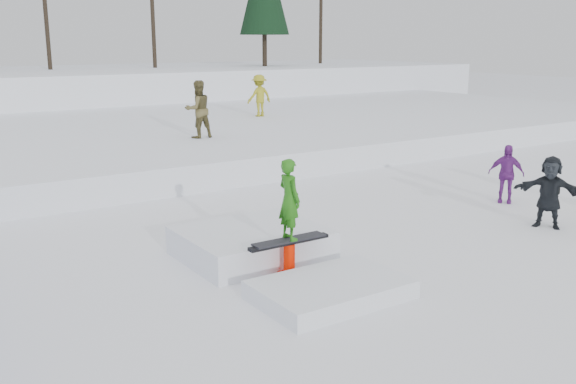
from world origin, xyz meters
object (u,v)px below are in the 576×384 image
walker_olive (198,109)px  walker_ygreen (259,96)px  jib_rail_feature (272,251)px  spectator_purple (506,174)px  spectator_dark (549,192)px

walker_olive → walker_ygreen: 6.58m
jib_rail_feature → spectator_purple: bearing=5.8°
walker_olive → spectator_dark: bearing=102.7°
spectator_purple → spectator_dark: bearing=-65.0°
spectator_purple → jib_rail_feature: bearing=-121.0°
spectator_dark → jib_rail_feature: 6.63m
walker_ygreen → jib_rail_feature: size_ratio=0.41×
walker_ygreen → jib_rail_feature: bearing=55.7°
spectator_dark → jib_rail_feature: size_ratio=0.36×
spectator_purple → jib_rail_feature: jib_rail_feature is taller
spectator_purple → jib_rail_feature: size_ratio=0.34×
jib_rail_feature → spectator_dark: bearing=-10.6°
walker_olive → walker_ygreen: bearing=-140.8°
spectator_dark → walker_olive: bearing=166.4°
walker_ygreen → spectator_dark: 16.05m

